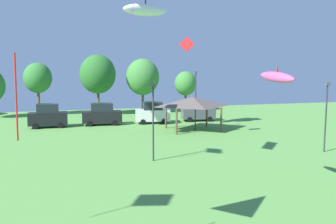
{
  "coord_description": "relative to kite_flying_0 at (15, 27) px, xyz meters",
  "views": [
    {
      "loc": [
        -5.26,
        1.56,
        6.56
      ],
      "look_at": [
        -1.22,
        15.62,
        4.78
      ],
      "focal_mm": 38.0,
      "sensor_mm": 36.0,
      "label": 1
    }
  ],
  "objects": [
    {
      "name": "treeline_tree_5",
      "position": [
        19.08,
        42.25,
        -3.33
      ],
      "size": [
        3.4,
        3.4,
        6.19
      ],
      "color": "brown",
      "rests_on": "ground"
    },
    {
      "name": "treeline_tree_3",
      "position": [
        5.61,
        41.46,
        -1.81
      ],
      "size": [
        5.07,
        5.07,
        8.61
      ],
      "color": "brown",
      "rests_on": "ground"
    },
    {
      "name": "parked_car_rightmost_in_row",
      "position": [
        17.2,
        31.77,
        -6.42
      ],
      "size": [
        4.33,
        2.29,
        2.46
      ],
      "rotation": [
        0.0,
        0.0,
        -0.11
      ],
      "color": "#4C5156",
      "rests_on": "ground"
    },
    {
      "name": "light_post_1",
      "position": [
        7.07,
        14.21,
        -4.44
      ],
      "size": [
        0.36,
        0.2,
        5.58
      ],
      "color": "#2D2D33",
      "rests_on": "ground"
    },
    {
      "name": "park_pavilion",
      "position": [
        14.18,
        25.51,
        -4.55
      ],
      "size": [
        6.29,
        5.09,
        3.6
      ],
      "color": "brown",
      "rests_on": "ground"
    },
    {
      "name": "parked_car_second_from_left",
      "position": [
        5.17,
        31.78,
        -6.37
      ],
      "size": [
        4.65,
        2.15,
        2.58
      ],
      "rotation": [
        0.0,
        0.0,
        -0.07
      ],
      "color": "black",
      "rests_on": "ground"
    },
    {
      "name": "treeline_tree_4",
      "position": [
        12.2,
        41.81,
        -2.26
      ],
      "size": [
        4.9,
        4.9,
        8.07
      ],
      "color": "brown",
      "rests_on": "ground"
    },
    {
      "name": "light_post_2",
      "position": [
        20.82,
        13.15,
        -4.48
      ],
      "size": [
        0.36,
        0.2,
        5.51
      ],
      "color": "#2D2D33",
      "rests_on": "ground"
    },
    {
      "name": "parked_car_leftmost",
      "position": [
        -0.84,
        31.66,
        -6.32
      ],
      "size": [
        4.22,
        1.98,
        2.69
      ],
      "rotation": [
        0.0,
        0.0,
        0.0
      ],
      "color": "black",
      "rests_on": "ground"
    },
    {
      "name": "kite_flying_0",
      "position": [
        0.0,
        0.0,
        0.0
      ],
      "size": [
        2.84,
        2.17,
        3.57
      ],
      "color": "yellow"
    },
    {
      "name": "kite_flying_11",
      "position": [
        11.84,
        20.77,
        1.14
      ],
      "size": [
        1.34,
        0.5,
        1.41
      ],
      "color": "red"
    },
    {
      "name": "light_post_0",
      "position": [
        14.49,
        25.52,
        -4.07
      ],
      "size": [
        0.36,
        0.2,
        6.3
      ],
      "color": "#2D2D33",
      "rests_on": "ground"
    },
    {
      "name": "parked_car_third_from_left",
      "position": [
        11.19,
        31.4,
        -6.35
      ],
      "size": [
        4.23,
        2.35,
        2.62
      ],
      "rotation": [
        0.0,
        0.0,
        -0.12
      ],
      "color": "silver",
      "rests_on": "ground"
    },
    {
      "name": "kite_flying_5",
      "position": [
        11.54,
        5.87,
        -1.48
      ],
      "size": [
        0.9,
        2.52,
        0.86
      ],
      "color": "#E54C93"
    },
    {
      "name": "treeline_tree_2",
      "position": [
        -2.58,
        43.34,
        -2.34
      ],
      "size": [
        3.89,
        3.89,
        7.45
      ],
      "color": "brown",
      "rests_on": "ground"
    },
    {
      "name": "kite_flying_6",
      "position": [
        9.28,
        26.23,
        4.89
      ],
      "size": [
        5.64,
        3.69,
        1.94
      ],
      "color": "white"
    }
  ]
}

